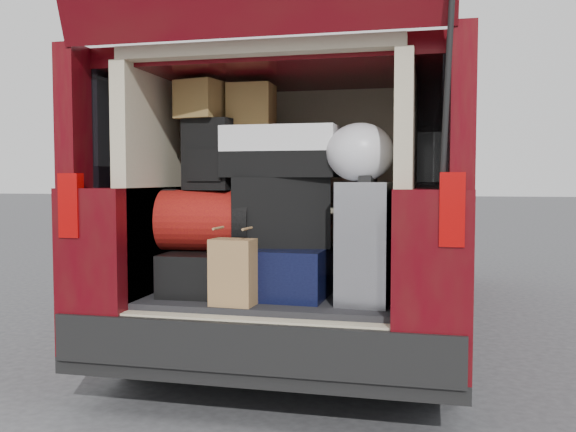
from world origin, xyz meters
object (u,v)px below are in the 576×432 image
Objects in this scene: black_hardshell at (209,271)px; black_soft_case at (283,212)px; backpack at (210,155)px; twotone_duffel at (282,152)px; kraft_bag at (233,272)px; silver_roller at (367,242)px; navy_hardshell at (285,270)px; red_duffel at (208,220)px.

black_hardshell is 1.09× the size of black_soft_case.
twotone_duffel is at bearing 12.26° from backpack.
backpack reaches higher than kraft_bag.
silver_roller is 0.49m from black_soft_case.
black_hardshell is at bearing -173.38° from twotone_duffel.
navy_hardshell is 0.30m from black_soft_case.
black_soft_case is (0.16, 0.36, 0.27)m from kraft_bag.
kraft_bag is at bearing -122.76° from black_soft_case.
kraft_bag is 0.64× the size of red_duffel.
kraft_bag is 0.69m from twotone_duffel.
backpack reaches higher than twotone_duffel.
backpack is at bearing 174.05° from black_soft_case.
red_duffel reaches higher than kraft_bag.
black_soft_case is (-0.45, 0.13, 0.14)m from silver_roller.
silver_roller is at bearing -25.29° from black_soft_case.
silver_roller reaches higher than black_hardshell.
kraft_bag is 0.47m from black_soft_case.
twotone_duffel is (0.15, 0.36, 0.58)m from kraft_bag.
black_soft_case reaches higher than kraft_bag.
backpack reaches higher than black_hardshell.
red_duffel is 0.53m from twotone_duffel.
black_hardshell is 0.27m from red_duffel.
red_duffel is at bearing 175.55° from black_soft_case.
kraft_bag is (-0.61, -0.23, -0.13)m from silver_roller.
navy_hardshell is at bearing 66.26° from kraft_bag.
navy_hardshell is 0.97× the size of twotone_duffel.
red_duffel is at bearing -175.82° from navy_hardshell.
navy_hardshell is 0.61m from twotone_duffel.
navy_hardshell is 0.48m from silver_roller.
black_soft_case is at bearing 22.03° from twotone_duffel.
silver_roller is 1.56× the size of backpack.
kraft_bag is 0.54× the size of twotone_duffel.
twotone_duffel reaches higher than kraft_bag.
silver_roller is at bearing 23.99° from kraft_bag.
kraft_bag reaches higher than navy_hardshell.
backpack is (-0.41, -0.00, 0.60)m from navy_hardshell.
black_soft_case is at bearing 12.51° from backpack.
black_soft_case reaches higher than silver_roller.
kraft_bag is at bearing -115.04° from navy_hardshell.
black_hardshell is 0.41m from navy_hardshell.
backpack is at bearing -177.33° from navy_hardshell.
red_duffel is at bearing -125.83° from backpack.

